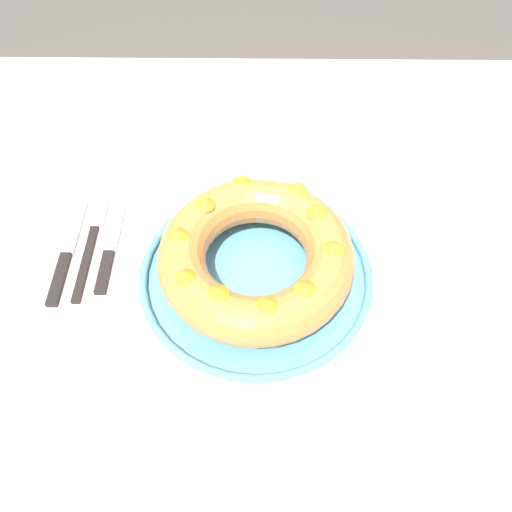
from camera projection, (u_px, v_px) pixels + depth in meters
The scene contains 7 objects.
ground_plane at pixel (253, 444), 1.31m from camera, with size 8.00×8.00×0.00m, color #4C4742.
dining_table at pixel (250, 324), 0.78m from camera, with size 1.39×1.19×0.74m.
serving_dish at pixel (256, 274), 0.72m from camera, with size 0.34×0.34×0.02m.
bundt_cake at pixel (256, 256), 0.69m from camera, with size 0.27×0.27×0.08m.
fork at pixel (91, 241), 0.77m from camera, with size 0.02×0.19×0.01m.
serving_knife at pixel (66, 256), 0.75m from camera, with size 0.02×0.20×0.01m.
cake_knife at pixel (109, 253), 0.76m from camera, with size 0.02×0.17×0.01m.
Camera 1 is at (0.01, -0.37, 1.35)m, focal length 35.00 mm.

